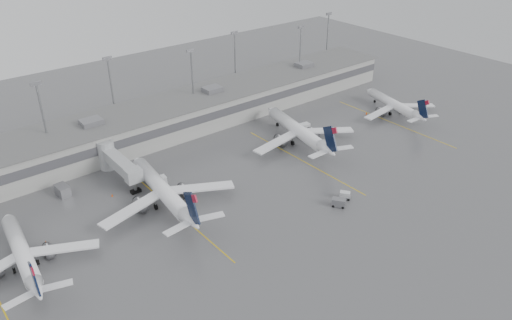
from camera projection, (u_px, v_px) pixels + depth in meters
ground at (322, 236)px, 94.66m from camera, size 260.00×260.00×0.00m
terminal at (166, 118)px, 132.28m from camera, size 152.00×17.00×9.45m
light_masts at (153, 84)px, 132.45m from camera, size 142.40×8.00×20.60m
jet_bridge_right at (114, 160)px, 112.81m from camera, size 4.00×17.20×7.00m
stand_markings at (245, 184)px, 111.07m from camera, size 105.25×40.00×0.01m
jet_far_left at (22, 254)px, 85.55m from camera, size 25.09×28.22×9.13m
jet_mid_left at (164, 191)px, 102.29m from camera, size 29.32×33.02×10.69m
jet_mid_right at (299, 131)px, 127.58m from camera, size 28.61×32.37×10.58m
jet_far_right at (395, 105)px, 144.24m from camera, size 23.51×26.68×8.79m
baggage_tug at (345, 196)px, 105.67m from camera, size 2.67×2.89×1.59m
baggage_cart at (339, 202)px, 102.95m from camera, size 2.92×3.18×1.79m
gse_uld_b at (160, 181)px, 110.38m from camera, size 2.94×2.13×1.95m
gse_uld_c at (304, 127)px, 135.31m from camera, size 2.86×2.09×1.89m
gse_loader at (63, 190)px, 106.63m from camera, size 2.60×3.84×2.28m
cone_a at (46, 242)px, 92.26m from camera, size 0.48×0.48×0.77m
cone_b at (112, 195)px, 106.56m from camera, size 0.38×0.38×0.61m
cone_c at (285, 142)px, 128.46m from camera, size 0.40×0.40×0.64m
cone_d at (367, 113)px, 144.88m from camera, size 0.50×0.50×0.80m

